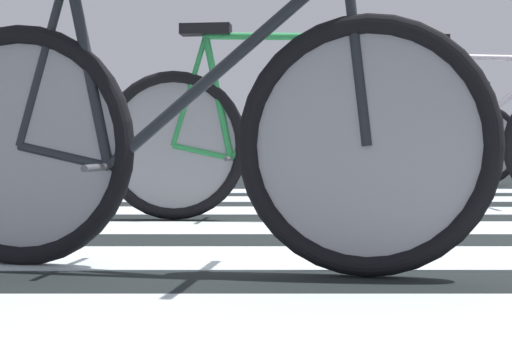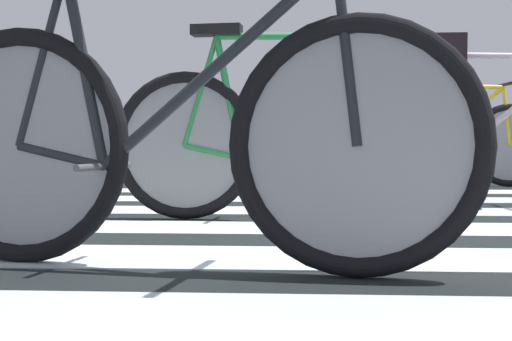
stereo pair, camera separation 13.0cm
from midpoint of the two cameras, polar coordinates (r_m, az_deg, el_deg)
The scene contains 7 objects.
ground at distance 3.15m, azimuth 8.87°, elevation -4.59°, with size 18.00×14.00×0.02m.
crosswalk_markings at distance 2.95m, azimuth 9.98°, elevation -4.83°, with size 5.47×5.00×0.00m.
bicycle_1_of_4 at distance 1.91m, azimuth -8.11°, elevation 2.92°, with size 1.72×0.54×0.93m.
bicycle_2_of_4 at distance 3.14m, azimuth 0.75°, elevation 2.65°, with size 1.73×0.52×0.93m.
bicycle_3_of_4 at distance 4.07m, azimuth 17.41°, elevation 2.44°, with size 1.74×0.52×0.93m.
cyclist_3_of_4 at distance 4.01m, azimuth 13.15°, elevation 5.98°, with size 0.32×0.42×0.97m.
bicycle_4_of_4 at distance 5.99m, azimuth 13.67°, elevation 2.37°, with size 1.74×0.52×0.93m.
Camera 1 is at (-0.55, -3.09, 0.38)m, focal length 46.78 mm.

